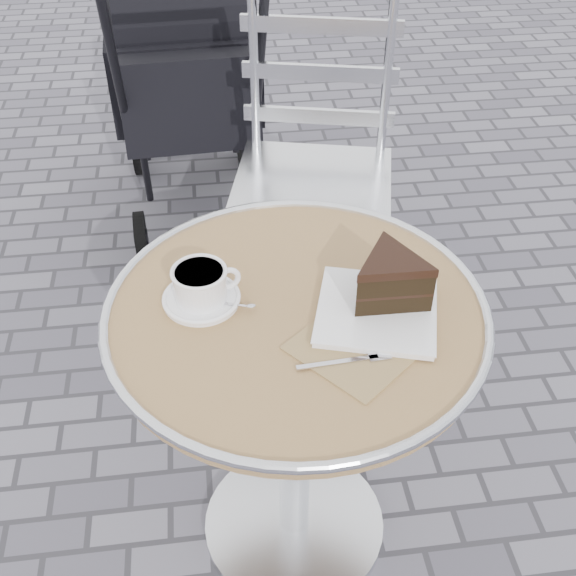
{
  "coord_description": "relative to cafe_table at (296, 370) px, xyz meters",
  "views": [
    {
      "loc": [
        -0.14,
        -0.98,
        1.62
      ],
      "look_at": [
        -0.01,
        0.0,
        0.78
      ],
      "focal_mm": 45.0,
      "sensor_mm": 36.0,
      "label": 1
    }
  ],
  "objects": [
    {
      "name": "cafe_table",
      "position": [
        0.0,
        0.0,
        0.0
      ],
      "size": [
        0.72,
        0.72,
        0.74
      ],
      "color": "silver",
      "rests_on": "ground"
    },
    {
      "name": "bistro_chair",
      "position": [
        0.18,
        0.86,
        0.05
      ],
      "size": [
        0.54,
        0.54,
        0.99
      ],
      "rotation": [
        0.0,
        0.0,
        -0.24
      ],
      "color": "silver",
      "rests_on": "ground"
    },
    {
      "name": "cappuccino_set",
      "position": [
        -0.17,
        0.04,
        0.2
      ],
      "size": [
        0.16,
        0.14,
        0.07
      ],
      "rotation": [
        0.0,
        0.0,
        0.21
      ],
      "color": "white",
      "rests_on": "cafe_table"
    },
    {
      "name": "cake_plate_set",
      "position": [
        0.16,
        -0.02,
        0.22
      ],
      "size": [
        0.32,
        0.34,
        0.11
      ],
      "rotation": [
        0.0,
        0.0,
        -0.29
      ],
      "color": "#947451",
      "rests_on": "cafe_table"
    },
    {
      "name": "baby_stroller",
      "position": [
        -0.19,
        1.54,
        -0.07
      ],
      "size": [
        0.54,
        1.08,
        1.1
      ],
      "rotation": [
        0.0,
        0.0,
        0.05
      ],
      "color": "black",
      "rests_on": "ground"
    },
    {
      "name": "ground",
      "position": [
        0.0,
        0.0,
        -0.57
      ],
      "size": [
        80.0,
        80.0,
        0.0
      ],
      "primitive_type": "plane",
      "color": "slate",
      "rests_on": "ground"
    }
  ]
}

